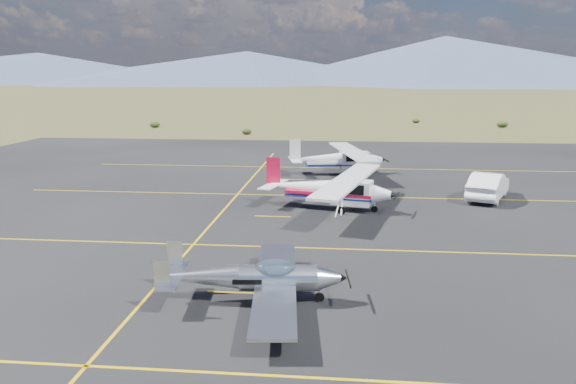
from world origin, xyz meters
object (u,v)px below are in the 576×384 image
(aircraft_low_wing, at_px, (257,278))
(sedan, at_px, (488,186))
(aircraft_cessna, at_px, (329,188))
(aircraft_plain, at_px, (338,158))

(aircraft_low_wing, bearing_deg, sedan, 50.11)
(aircraft_cessna, height_order, sedan, aircraft_cessna)
(aircraft_plain, bearing_deg, sedan, -52.64)
(aircraft_low_wing, height_order, aircraft_plain, aircraft_plain)
(aircraft_low_wing, xyz_separation_m, aircraft_cessna, (2.10, 13.81, 0.37))
(aircraft_low_wing, distance_m, aircraft_cessna, 13.98)
(aircraft_cessna, bearing_deg, aircraft_low_wing, -84.84)
(aircraft_cessna, bearing_deg, sedan, 34.10)
(aircraft_low_wing, bearing_deg, aircraft_cessna, 75.80)
(aircraft_low_wing, relative_size, aircraft_plain, 0.78)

